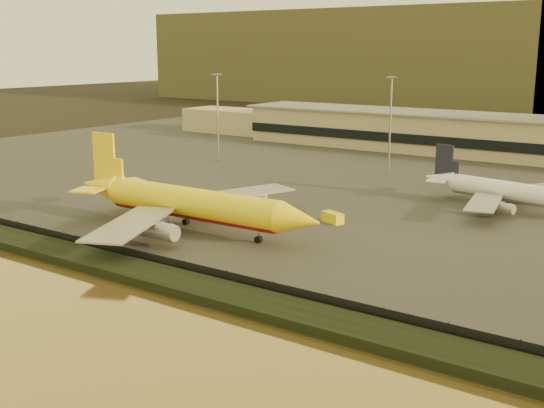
% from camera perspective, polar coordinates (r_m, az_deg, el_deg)
% --- Properties ---
extents(ground, '(900.00, 900.00, 0.00)m').
position_cam_1_polar(ground, '(111.70, -3.59, -4.14)').
color(ground, black).
rests_on(ground, ground).
extents(embankment, '(320.00, 7.00, 1.40)m').
position_cam_1_polar(embankment, '(99.46, -9.75, -6.05)').
color(embankment, black).
rests_on(embankment, ground).
extents(tarmac, '(320.00, 220.00, 0.20)m').
position_cam_1_polar(tarmac, '(193.14, 14.30, 2.78)').
color(tarmac, '#2D2D2D').
rests_on(tarmac, ground).
extents(perimeter_fence, '(300.00, 0.05, 2.20)m').
position_cam_1_polar(perimeter_fence, '(101.98, -8.18, -5.15)').
color(perimeter_fence, black).
rests_on(perimeter_fence, tarmac).
extents(terminal_building, '(202.00, 25.00, 12.60)m').
position_cam_1_polar(terminal_building, '(225.65, 13.75, 5.80)').
color(terminal_building, tan).
rests_on(terminal_building, tarmac).
extents(apron_light_masts, '(152.20, 12.20, 25.40)m').
position_cam_1_polar(apron_light_masts, '(167.39, 16.93, 6.52)').
color(apron_light_masts, slate).
rests_on(apron_light_masts, tarmac).
extents(dhl_cargo_jet, '(54.78, 53.81, 16.40)m').
position_cam_1_polar(dhl_cargo_jet, '(124.69, -6.98, 0.02)').
color(dhl_cargo_jet, yellow).
rests_on(dhl_cargo_jet, tarmac).
extents(white_narrowbody_jet, '(40.99, 39.45, 11.83)m').
position_cam_1_polar(white_narrowbody_jet, '(148.70, 19.39, 0.93)').
color(white_narrowbody_jet, white).
rests_on(white_narrowbody_jet, tarmac).
extents(gse_vehicle_yellow, '(4.92, 3.50, 2.02)m').
position_cam_1_polar(gse_vehicle_yellow, '(130.23, 5.10, -1.14)').
color(gse_vehicle_yellow, yellow).
rests_on(gse_vehicle_yellow, tarmac).
extents(gse_vehicle_white, '(3.82, 2.81, 1.57)m').
position_cam_1_polar(gse_vehicle_white, '(147.61, -1.13, 0.50)').
color(gse_vehicle_white, white).
rests_on(gse_vehicle_white, tarmac).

